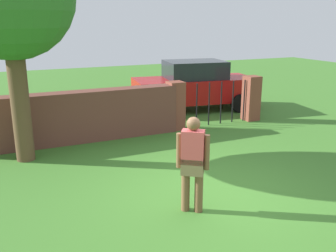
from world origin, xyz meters
name	(u,v)px	position (x,y,z in m)	size (l,w,h in m)	color
ground_plane	(214,194)	(0.00, 0.00, 0.00)	(40.00, 40.00, 0.00)	#3D7528
brick_wall	(82,117)	(-1.50, 4.15, 0.66)	(5.18, 0.50, 1.33)	brown
person	(193,160)	(-0.66, -0.37, 0.90)	(0.45, 0.39, 1.62)	brown
fence_gate	(215,102)	(2.51, 4.15, 0.70)	(3.09, 0.44, 1.40)	brown
car	(195,85)	(2.89, 6.17, 0.86)	(4.40, 2.38, 1.72)	#A51111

